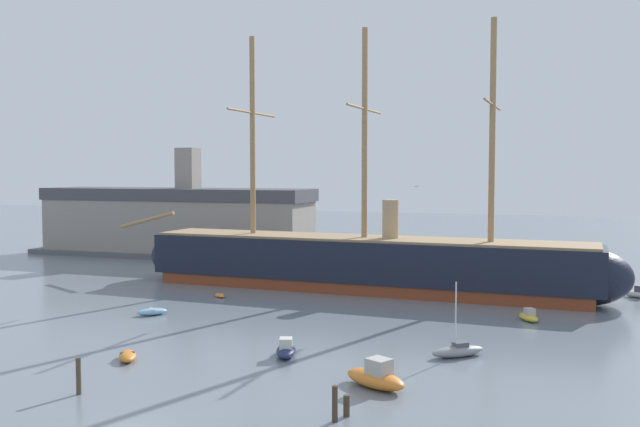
# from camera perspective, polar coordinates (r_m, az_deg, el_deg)

# --- Properties ---
(tall_ship) EXTENTS (63.94, 13.86, 30.75)m
(tall_ship) POSITION_cam_1_polar(r_m,az_deg,el_deg) (81.65, 3.67, -4.06)
(tall_ship) COLOR brown
(tall_ship) RESTS_ON ground
(dinghy_foreground_left) EXTENTS (2.64, 3.09, 0.68)m
(dinghy_foreground_left) POSITION_cam_1_polar(r_m,az_deg,el_deg) (54.38, -15.66, -11.28)
(dinghy_foreground_left) COLOR orange
(dinghy_foreground_left) RESTS_ON ground
(motorboat_foreground_right) EXTENTS (5.09, 3.93, 1.98)m
(motorboat_foreground_right) POSITION_cam_1_polar(r_m,az_deg,el_deg) (46.25, 4.65, -13.36)
(motorboat_foreground_right) COLOR orange
(motorboat_foreground_right) RESTS_ON ground
(motorboat_near_centre) EXTENTS (2.56, 3.81, 1.48)m
(motorboat_near_centre) POSITION_cam_1_polar(r_m,az_deg,el_deg) (53.48, -2.84, -11.21)
(motorboat_near_centre) COLOR #1E284C
(motorboat_near_centre) RESTS_ON ground
(dinghy_mid_left) EXTENTS (2.94, 2.98, 0.69)m
(dinghy_mid_left) POSITION_cam_1_polar(r_m,az_deg,el_deg) (70.09, -13.74, -7.91)
(dinghy_mid_left) COLOR #7FB2D6
(dinghy_mid_left) RESTS_ON ground
(sailboat_mid_right) EXTENTS (4.26, 3.85, 5.76)m
(sailboat_mid_right) POSITION_cam_1_polar(r_m,az_deg,el_deg) (54.38, 11.36, -11.07)
(sailboat_mid_right) COLOR gray
(sailboat_mid_right) RESTS_ON ground
(dinghy_alongside_bow) EXTENTS (1.99, 1.86, 0.45)m
(dinghy_alongside_bow) POSITION_cam_1_polar(r_m,az_deg,el_deg) (78.30, -8.29, -6.73)
(dinghy_alongside_bow) COLOR orange
(dinghy_alongside_bow) RESTS_ON ground
(motorboat_alongside_stern) EXTENTS (2.54, 3.22, 1.26)m
(motorboat_alongside_stern) POSITION_cam_1_polar(r_m,az_deg,el_deg) (68.45, 16.90, -8.16)
(motorboat_alongside_stern) COLOR gold
(motorboat_alongside_stern) RESTS_ON ground
(dinghy_far_left) EXTENTS (2.78, 2.76, 0.64)m
(dinghy_far_left) POSITION_cam_1_polar(r_m,az_deg,el_deg) (102.44, -11.54, -4.29)
(dinghy_far_left) COLOR gray
(dinghy_far_left) RESTS_ON ground
(motorboat_far_right) EXTENTS (3.57, 2.37, 1.39)m
(motorboat_far_right) POSITION_cam_1_polar(r_m,az_deg,el_deg) (85.13, 24.86, -6.02)
(motorboat_far_right) COLOR silver
(motorboat_far_right) RESTS_ON ground
(motorboat_distant_centre) EXTENTS (3.40, 4.93, 1.91)m
(motorboat_distant_centre) POSITION_cam_1_polar(r_m,az_deg,el_deg) (94.70, 8.50, -4.68)
(motorboat_distant_centre) COLOR #B22D28
(motorboat_distant_centre) RESTS_ON ground
(mooring_piling_nearest) EXTENTS (0.32, 0.32, 2.36)m
(mooring_piling_nearest) POSITION_cam_1_polar(r_m,az_deg,el_deg) (47.20, -19.37, -12.59)
(mooring_piling_nearest) COLOR #4C3D2D
(mooring_piling_nearest) RESTS_ON ground
(mooring_piling_left_pair) EXTENTS (0.33, 0.33, 2.07)m
(mooring_piling_left_pair) POSITION_cam_1_polar(r_m,az_deg,el_deg) (40.16, 1.24, -15.49)
(mooring_piling_left_pair) COLOR #423323
(mooring_piling_left_pair) RESTS_ON ground
(mooring_piling_right_pair) EXTENTS (0.37, 0.37, 1.24)m
(mooring_piling_right_pair) POSITION_cam_1_polar(r_m,az_deg,el_deg) (41.12, 2.21, -15.64)
(mooring_piling_right_pair) COLOR #423323
(mooring_piling_right_pair) RESTS_ON ground
(dockside_warehouse_left) EXTENTS (50.44, 12.64, 17.95)m
(dockside_warehouse_left) POSITION_cam_1_polar(r_m,az_deg,el_deg) (117.27, -11.83, -0.69)
(dockside_warehouse_left) COLOR #565659
(dockside_warehouse_left) RESTS_ON ground
(seagull_in_flight) EXTENTS (0.80, 0.88, 0.13)m
(seagull_in_flight) POSITION_cam_1_polar(r_m,az_deg,el_deg) (62.03, 7.92, 2.24)
(seagull_in_flight) COLOR silver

